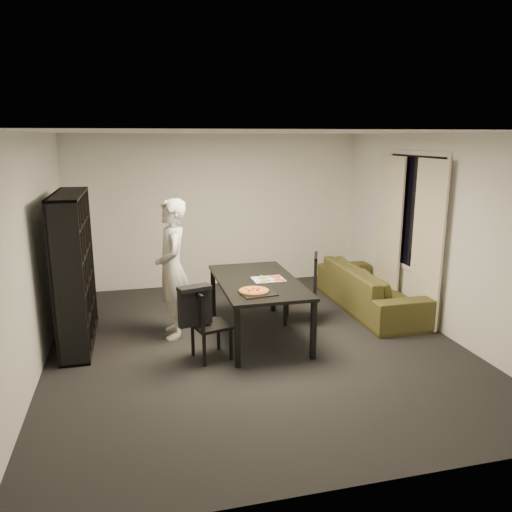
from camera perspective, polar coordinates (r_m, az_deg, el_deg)
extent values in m
cube|color=black|center=(6.41, -0.08, -9.98)|extent=(5.00, 5.50, 0.01)
cube|color=white|center=(5.88, -0.09, 13.96)|extent=(5.00, 5.50, 0.01)
cube|color=white|center=(8.66, -4.46, 5.16)|extent=(5.00, 0.01, 2.60)
cube|color=white|center=(3.51, 10.85, -7.74)|extent=(5.00, 0.01, 2.60)
cube|color=white|center=(5.94, -24.19, 0.12)|extent=(0.01, 5.50, 2.60)
cube|color=white|center=(7.03, 20.14, 2.40)|extent=(0.01, 5.50, 2.60)
cube|color=black|center=(7.49, 17.62, 4.79)|extent=(0.02, 1.40, 1.60)
cube|color=white|center=(7.48, 17.59, 4.79)|extent=(0.03, 1.52, 1.72)
cube|color=beige|center=(7.07, 19.01, 1.31)|extent=(0.03, 0.70, 2.25)
cube|color=beige|center=(7.94, 14.98, 2.87)|extent=(0.03, 0.70, 2.25)
cube|color=black|center=(6.55, -20.05, -1.51)|extent=(0.35, 1.50, 1.90)
cube|color=black|center=(6.43, 0.22, -2.94)|extent=(1.01, 1.81, 0.04)
cube|color=black|center=(5.67, -2.14, -9.30)|extent=(0.06, 0.06, 0.71)
cube|color=black|center=(5.91, 6.57, -8.42)|extent=(0.06, 0.06, 0.71)
cube|color=black|center=(7.25, -4.92, -4.17)|extent=(0.06, 0.06, 0.71)
cube|color=black|center=(7.44, 1.99, -3.67)|extent=(0.06, 0.06, 0.71)
cube|color=black|center=(5.90, -5.14, -7.92)|extent=(0.49, 0.49, 0.04)
cube|color=black|center=(5.76, -6.81, -6.09)|extent=(0.14, 0.39, 0.42)
cube|color=black|center=(5.70, -6.86, -4.27)|extent=(0.13, 0.37, 0.05)
cube|color=black|center=(5.91, -2.89, -10.07)|extent=(0.04, 0.04, 0.38)
cube|color=black|center=(6.19, -4.32, -8.97)|extent=(0.04, 0.04, 0.38)
cube|color=black|center=(5.78, -5.93, -10.69)|extent=(0.04, 0.04, 0.38)
cube|color=black|center=(6.07, -7.24, -9.52)|extent=(0.04, 0.04, 0.38)
cube|color=black|center=(7.01, 5.08, -3.90)|extent=(0.59, 0.59, 0.04)
cube|color=black|center=(6.93, 6.81, -1.86)|extent=(0.20, 0.44, 0.49)
cube|color=black|center=(6.88, 6.87, -0.08)|extent=(0.18, 0.41, 0.05)
cube|color=black|center=(7.28, 3.56, -5.22)|extent=(0.04, 0.04, 0.44)
cube|color=black|center=(6.91, 3.36, -6.25)|extent=(0.04, 0.04, 0.44)
cube|color=black|center=(7.26, 6.63, -5.31)|extent=(0.04, 0.04, 0.44)
cube|color=black|center=(6.90, 6.60, -6.35)|extent=(0.04, 0.04, 0.44)
cube|color=black|center=(5.74, -6.99, -5.90)|extent=(0.40, 0.18, 0.42)
cube|color=black|center=(5.67, -7.05, -3.67)|extent=(0.40, 0.26, 0.05)
imported|color=silver|center=(6.47, -9.54, -1.49)|extent=(0.44, 0.66, 1.80)
cube|color=black|center=(5.87, 0.23, -4.28)|extent=(0.44, 0.37, 0.01)
cylinder|color=#B06B33|center=(5.90, -0.24, -4.03)|extent=(0.35, 0.35, 0.02)
cylinder|color=#C16A32|center=(5.89, -0.24, -3.89)|extent=(0.31, 0.31, 0.01)
cube|color=white|center=(6.45, 1.41, -2.67)|extent=(0.41, 0.31, 0.01)
imported|color=#3E3B19|center=(7.73, 13.03, -3.58)|extent=(0.88, 2.24, 0.65)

